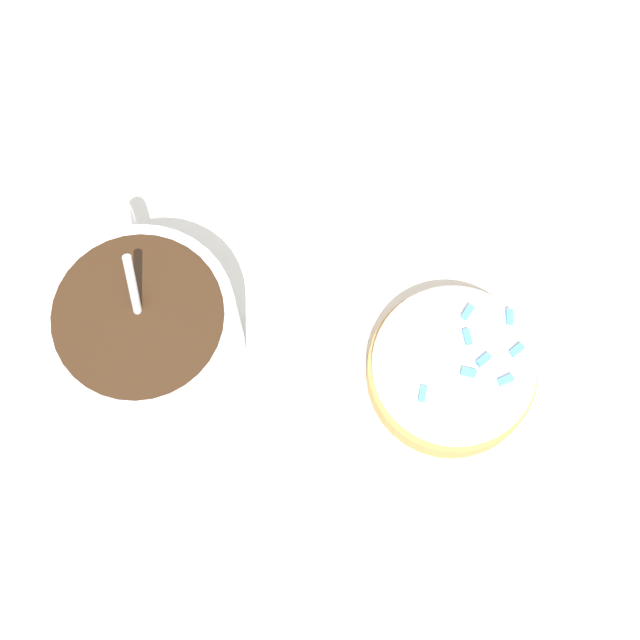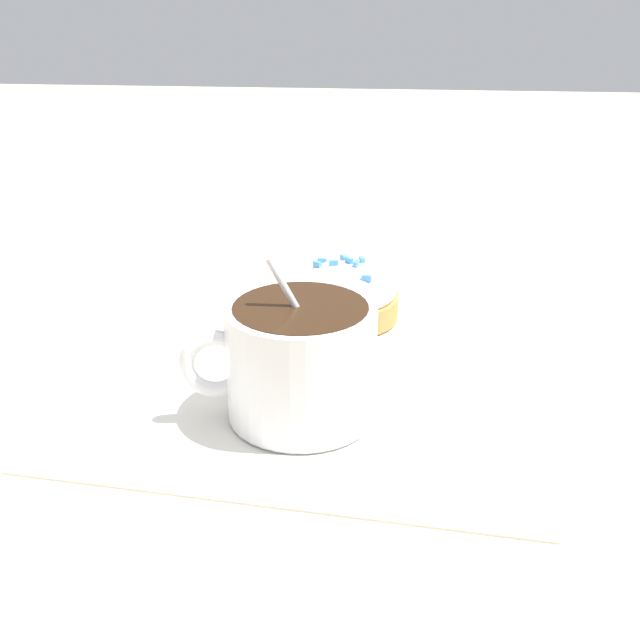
# 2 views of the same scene
# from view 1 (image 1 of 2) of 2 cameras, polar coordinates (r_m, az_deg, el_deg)

# --- Properties ---
(ground_plane) EXTENTS (3.00, 3.00, 0.00)m
(ground_plane) POSITION_cam_1_polar(r_m,az_deg,el_deg) (0.54, -0.84, -2.37)
(ground_plane) COLOR #C6B793
(paper_napkin) EXTENTS (0.34, 0.31, 0.00)m
(paper_napkin) POSITION_cam_1_polar(r_m,az_deg,el_deg) (0.54, -0.84, -2.33)
(paper_napkin) COLOR white
(paper_napkin) RESTS_ON ground_plane
(coffee_cup) EXTENTS (0.09, 0.11, 0.10)m
(coffee_cup) POSITION_cam_1_polar(r_m,az_deg,el_deg) (0.51, -9.17, -0.65)
(coffee_cup) COLOR white
(coffee_cup) RESTS_ON paper_napkin
(frosted_pastry) EXTENTS (0.08, 0.08, 0.04)m
(frosted_pastry) POSITION_cam_1_polar(r_m,az_deg,el_deg) (0.52, 7.12, -2.53)
(frosted_pastry) COLOR #C18442
(frosted_pastry) RESTS_ON paper_napkin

